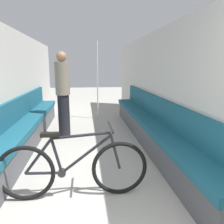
% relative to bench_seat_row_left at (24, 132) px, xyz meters
% --- Properties ---
extents(wall_left, '(0.10, 9.46, 2.19)m').
position_rel_bench_seat_row_left_xyz_m(wall_left, '(-0.24, -0.20, 0.78)').
color(wall_left, beige).
rests_on(wall_left, ground).
extents(wall_right, '(0.10, 9.46, 2.19)m').
position_rel_bench_seat_row_left_xyz_m(wall_right, '(2.62, -0.20, 0.78)').
color(wall_right, beige).
rests_on(wall_right, ground).
extents(bench_seat_row_left, '(0.42, 5.16, 0.91)m').
position_rel_bench_seat_row_left_xyz_m(bench_seat_row_left, '(0.00, 0.00, 0.00)').
color(bench_seat_row_left, '#4C4C51').
rests_on(bench_seat_row_left, ground).
extents(bench_seat_row_right, '(0.42, 5.16, 0.91)m').
position_rel_bench_seat_row_left_xyz_m(bench_seat_row_right, '(2.38, 0.00, 0.00)').
color(bench_seat_row_right, '#4C4C51').
rests_on(bench_seat_row_right, ground).
extents(bicycle, '(1.71, 0.46, 0.84)m').
position_rel_bench_seat_row_left_xyz_m(bicycle, '(0.98, -1.65, 0.04)').
color(bicycle, black).
rests_on(bicycle, ground).
extents(grab_pole_near, '(0.08, 0.08, 2.17)m').
position_rel_bench_seat_row_left_xyz_m(grab_pole_near, '(1.48, 2.21, 0.74)').
color(grab_pole_near, gray).
rests_on(grab_pole_near, ground).
extents(passenger_standing, '(0.30, 0.30, 1.79)m').
position_rel_bench_seat_row_left_xyz_m(passenger_standing, '(0.67, 0.71, 0.61)').
color(passenger_standing, black).
rests_on(passenger_standing, ground).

